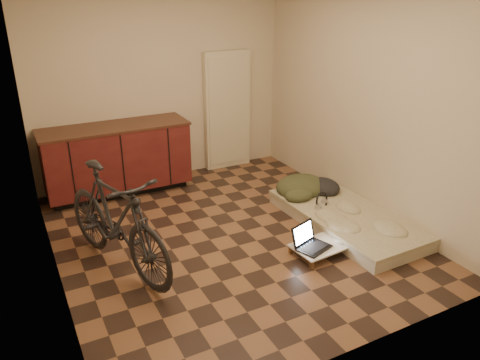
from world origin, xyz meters
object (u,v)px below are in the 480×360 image
futon (346,218)px  lap_desk (322,246)px  laptop (310,242)px  bicycle (115,215)px

futon → lap_desk: size_ratio=3.00×
laptop → bicycle: bearing=140.6°
bicycle → futon: bicycle is taller
futon → laptop: (-0.75, -0.35, 0.07)m
bicycle → lap_desk: (1.88, -0.69, -0.47)m
bicycle → futon: (2.50, -0.32, -0.48)m
laptop → lap_desk: bearing=-28.1°
futon → lap_desk: bearing=-149.9°
bicycle → lap_desk: bicycle is taller
lap_desk → laptop: 0.15m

